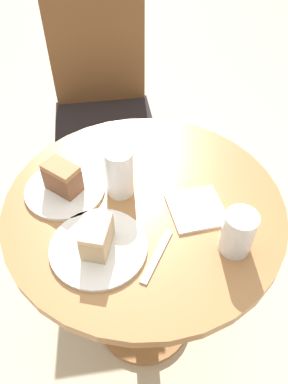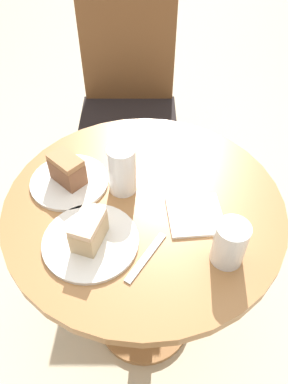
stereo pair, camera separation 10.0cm
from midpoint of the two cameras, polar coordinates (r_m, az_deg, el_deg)
ground_plane at (r=1.67m, az=-1.82°, el=-18.93°), size 8.00×8.00×0.00m
table at (r=1.18m, az=-2.46°, el=-7.54°), size 0.78×0.78×0.75m
chair at (r=1.80m, az=-7.87°, el=12.25°), size 0.53×0.54×0.97m
plate_near at (r=0.95m, az=-10.00°, el=-8.46°), size 0.24×0.24×0.01m
plate_far at (r=1.09m, az=-14.54°, el=0.24°), size 0.23×0.23×0.01m
cake_slice_near at (r=0.91m, az=-10.36°, el=-6.86°), size 0.10×0.12×0.08m
cake_slice_far at (r=1.06m, az=-15.01°, el=2.01°), size 0.11×0.11×0.09m
glass_lemonade at (r=1.02m, az=-6.57°, el=2.52°), size 0.08×0.08×0.15m
glass_water at (r=0.91m, az=11.03°, el=-6.45°), size 0.08×0.08×0.12m
napkin_stack at (r=1.01m, az=5.21°, el=-2.72°), size 0.16×0.16×0.01m
fork at (r=0.92m, az=-1.19°, el=-9.95°), size 0.13×0.13×0.00m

